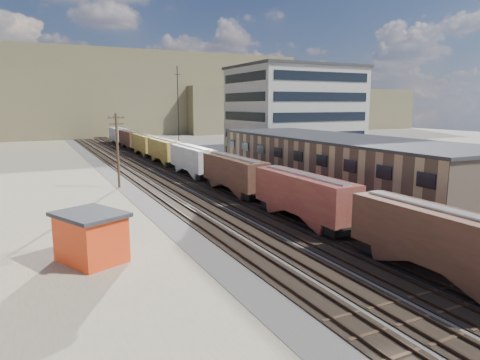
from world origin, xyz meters
name	(u,v)px	position (x,y,z in m)	size (l,w,h in m)	color
ground	(410,300)	(0.00, 0.00, 0.00)	(300.00, 300.00, 0.00)	#6B6356
ballast_bed	(164,174)	(0.00, 50.00, 0.03)	(18.00, 200.00, 0.06)	#4C4742
dirt_yard	(25,199)	(-20.00, 40.00, 0.01)	(24.00, 180.00, 0.03)	#83795A
asphalt_lot	(332,178)	(22.00, 35.00, 0.02)	(26.00, 120.00, 0.04)	#232326
rail_tracks	(160,174)	(-0.55, 50.00, 0.11)	(11.40, 200.00, 0.24)	black
freight_train	(177,154)	(3.80, 54.39, 2.79)	(3.00, 119.74, 4.46)	black
warehouse	(339,166)	(14.98, 25.00, 3.65)	(12.40, 40.40, 7.25)	#9D7E62
office_tower	(294,114)	(27.95, 54.95, 9.26)	(22.60, 18.60, 18.45)	#9E998E
utility_pole_north	(117,149)	(-8.50, 42.00, 5.30)	(2.20, 0.32, 10.00)	#382619
radio_mast	(178,116)	(6.00, 60.00, 9.12)	(1.20, 0.16, 18.00)	black
hills_north	(79,97)	(0.17, 167.92, 14.10)	(265.00, 80.00, 32.00)	brown
maintenance_shed	(91,236)	(-15.60, 14.62, 1.85)	(5.53, 6.08, 3.62)	#EA3E16
parked_car_blue	(252,158)	(19.64, 56.69, 0.82)	(2.72, 5.89, 1.64)	navy
parked_car_far	(318,164)	(26.60, 44.77, 0.67)	(1.59, 3.96, 1.35)	silver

